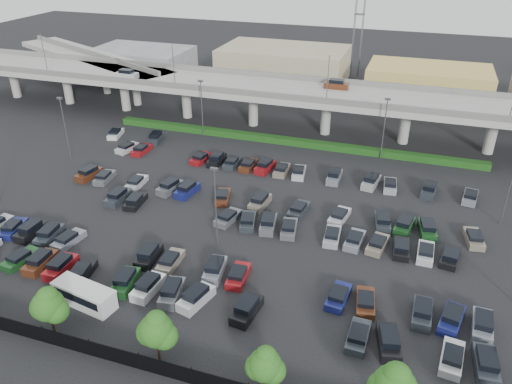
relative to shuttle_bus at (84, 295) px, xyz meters
The scene contains 11 objects.
ground 23.88m from the shuttle_bus, 68.71° to the left, with size 280.00×280.00×0.00m, color black.
overpass 55.17m from the shuttle_bus, 81.18° to the left, with size 150.00×13.00×15.80m.
on_ramp 78.61m from the shuttle_bus, 123.64° to the left, with size 50.93×30.13×8.80m.
hedge 48.02m from the shuttle_bus, 79.61° to the left, with size 66.00×1.60×1.10m, color #143B11.
fence 10.37m from the shuttle_bus, 33.85° to the right, with size 70.00×0.10×2.00m.
tree_row 10.56m from the shuttle_bus, 24.67° to the right, with size 65.07×3.66×5.94m.
shuttle_bus is the anchor object (origin of this frame).
parked_cars 20.60m from the shuttle_bus, 62.91° to the left, with size 63.14×41.71×1.67m.
light_poles 25.16m from the shuttle_bus, 79.40° to the left, with size 66.90×48.38×10.30m.
distant_buildings 86.67m from the shuttle_bus, 75.95° to the left, with size 138.00×24.00×9.00m.
comm_tower 98.12m from the shuttle_bus, 82.50° to the left, with size 2.40×2.40×30.00m.
Camera 1 is at (20.41, -54.18, 34.34)m, focal length 35.00 mm.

